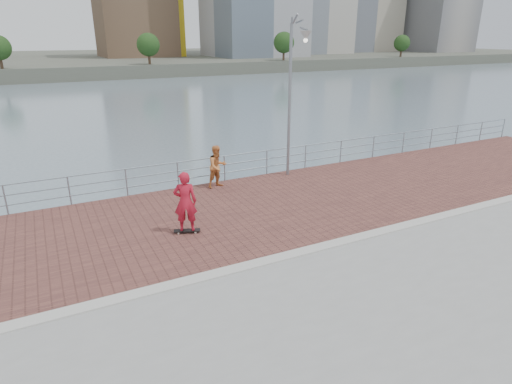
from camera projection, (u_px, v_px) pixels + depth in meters
name	position (u px, v px, depth m)	size (l,w,h in m)	color
water	(286.00, 315.00, 12.85)	(400.00, 400.00, 0.00)	slate
brick_lane	(236.00, 212.00, 15.16)	(40.00, 6.80, 0.02)	brown
curb	(288.00, 256.00, 12.14)	(40.00, 0.40, 0.06)	#B7B5AD
far_shore	(53.00, 61.00, 114.87)	(320.00, 95.00, 2.50)	#4C5142
guardrail	(202.00, 169.00, 17.77)	(39.06, 0.06, 1.13)	#8C9EA8
street_lamp	(296.00, 71.00, 17.27)	(0.47, 1.36, 6.40)	gray
skateboard	(187.00, 231.00, 13.54)	(0.85, 0.49, 0.10)	black
skateboarder	(185.00, 202.00, 13.20)	(0.71, 0.46, 1.94)	red
bystander	(217.00, 166.00, 17.37)	(0.85, 0.66, 1.74)	#CF7A3D
shoreline_trees	(82.00, 45.00, 76.43)	(144.05, 5.07, 6.76)	#473323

